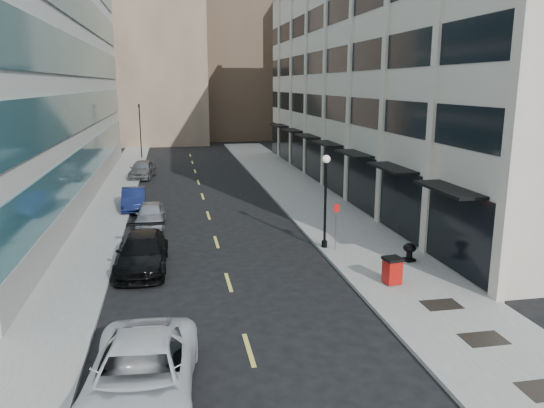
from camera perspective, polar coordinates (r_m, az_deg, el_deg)
name	(u,v)px	position (r m, az deg, el deg)	size (l,w,h in m)	color
ground	(259,384)	(15.80, -1.39, -18.78)	(160.00, 160.00, 0.00)	black
sidewalk_right	(321,209)	(35.62, 5.25, -0.57)	(5.00, 80.00, 0.15)	gray
sidewalk_left	(103,219)	(34.56, -17.68, -1.55)	(3.00, 80.00, 0.15)	gray
building_right	(414,75)	(44.59, 14.99, 13.30)	(15.30, 46.50, 18.25)	beige
skyline_tan_near	(154,43)	(81.51, -12.58, 16.53)	(14.00, 18.00, 28.00)	#9A7E65
skyline_brown	(233,26)	(86.34, -4.19, 18.57)	(12.00, 16.00, 34.00)	brown
skyline_tan_far	(93,66)	(92.09, -18.73, 13.84)	(12.00, 14.00, 22.00)	#9A7E65
skyline_stone	(305,72)	(81.83, 3.59, 13.98)	(10.00, 14.00, 20.00)	beige
grate_mid	(484,339)	(19.12, 21.83, -13.32)	(1.40, 1.00, 0.01)	black
grate_far	(441,305)	(21.29, 17.76, -10.27)	(1.40, 1.00, 0.01)	black
road_centerline	(212,227)	(31.47, -6.47, -2.52)	(0.15, 68.20, 0.01)	#D8CC4C
traffic_signal	(139,107)	(61.43, -14.11, 10.04)	(0.66, 0.66, 6.98)	black
car_white_van	(140,377)	(14.88, -13.97, -17.59)	(2.80, 6.06, 1.69)	silver
car_black_pickup	(142,253)	(24.88, -13.77, -5.10)	(2.20, 5.41, 1.57)	black
car_silver_sedan	(151,214)	(32.27, -12.91, -1.09)	(1.68, 4.17, 1.42)	#96999F
car_blue_sedan	(134,199)	(36.83, -14.66, 0.53)	(1.51, 4.34, 1.43)	#131C49
car_grey_sedan	(142,169)	(48.93, -13.78, 3.66)	(1.92, 4.77, 1.63)	slate
trash_bin	(392,270)	(22.64, 12.80, -6.90)	(0.79, 0.84, 1.15)	#AA100B
lamppost	(326,193)	(26.53, 5.78, 1.23)	(0.40, 0.40, 4.83)	black
sign_post	(336,219)	(26.47, 6.91, -1.57)	(0.29, 0.08, 2.50)	slate
urn_planter	(410,250)	(25.70, 14.58, -4.85)	(0.62, 0.62, 0.85)	black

